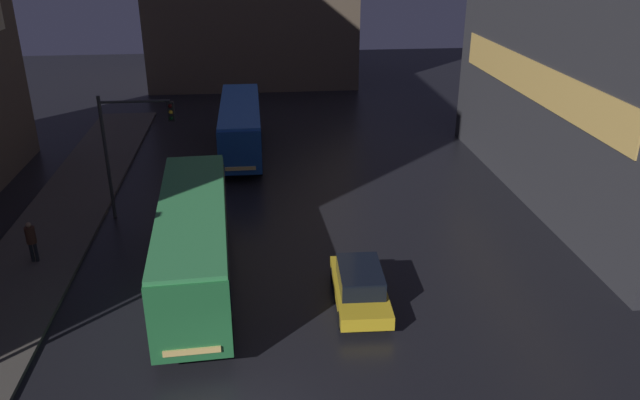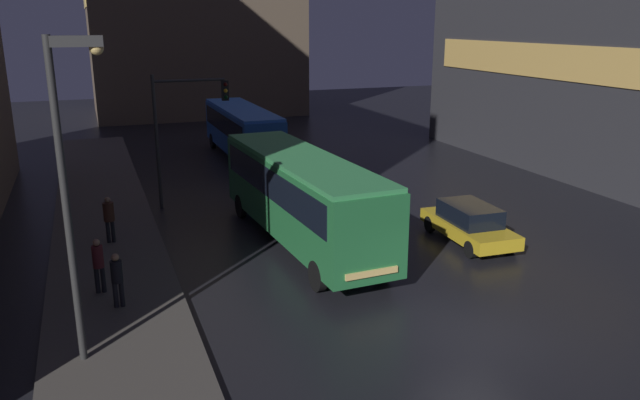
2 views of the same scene
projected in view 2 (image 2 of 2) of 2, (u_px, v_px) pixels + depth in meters
ground_plane at (474, 337)px, 16.89m from camera, size 120.00×120.00×0.00m
sidewalk_left at (109, 252)px, 22.83m from camera, size 4.00×48.00×0.15m
building_right_block at (610, 27)px, 35.30m from camera, size 10.07×21.59×15.77m
bus_near at (301, 191)px, 23.33m from camera, size 3.12×11.37×3.43m
bus_far at (242, 128)px, 38.07m from camera, size 2.47×10.83×3.16m
car_taxi at (469, 223)px, 23.95m from camera, size 2.02×4.56×1.49m
pedestrian_near at (98, 262)px, 19.02m from camera, size 0.39×0.39×1.74m
pedestrian_mid at (109, 215)px, 23.36m from camera, size 0.45×0.45×1.78m
pedestrian_far at (117, 276)px, 18.07m from camera, size 0.37×0.37×1.66m
traffic_light_main at (182, 118)px, 27.71m from camera, size 3.38×0.35×6.01m
street_lamp_sidewalk at (71, 155)px, 14.17m from camera, size 1.25×0.36×7.81m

